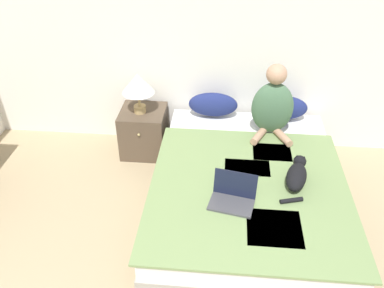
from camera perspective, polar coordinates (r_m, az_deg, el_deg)
wall_back at (r=4.15m, az=1.63°, el=15.70°), size 5.72×0.05×2.55m
bed at (r=3.67m, az=7.70°, el=-6.63°), size 1.63×2.15×0.43m
pillow_near at (r=4.24m, az=2.98°, el=5.56°), size 0.51×0.21×0.25m
pillow_far at (r=4.28m, az=12.56°, el=5.02°), size 0.51×0.21×0.25m
person_sitting at (r=3.95m, az=11.27°, el=5.35°), size 0.40×0.39×0.71m
cat_tabby at (r=3.44m, az=14.49°, el=-4.25°), size 0.27×0.49×0.17m
laptop_open at (r=3.19m, az=5.73°, el=-7.44°), size 0.38×0.32×0.22m
nightstand at (r=4.40m, az=-6.76°, el=1.78°), size 0.47×0.48×0.50m
table_lamp at (r=4.11m, az=-7.60°, el=8.26°), size 0.33×0.33×0.43m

